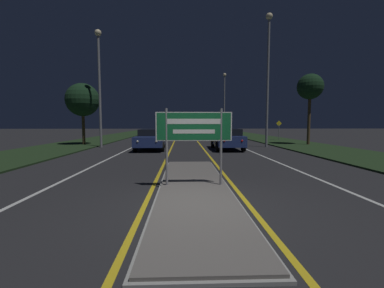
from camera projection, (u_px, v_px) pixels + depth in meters
name	position (u px, v px, depth m)	size (l,w,h in m)	color
ground_plane	(197.00, 207.00, 5.72)	(160.00, 160.00, 0.00)	#232326
median_island	(194.00, 187.00, 7.36)	(1.99, 8.95, 0.10)	#999993
verge_left	(90.00, 142.00, 25.30)	(5.00, 100.00, 0.08)	#1E3319
verge_right	(280.00, 141.00, 25.98)	(5.00, 100.00, 0.08)	#1E3319
centre_line_yellow_left	(176.00, 139.00, 30.58)	(0.12, 70.00, 0.01)	gold
centre_line_yellow_right	(195.00, 139.00, 30.66)	(0.12, 70.00, 0.01)	gold
lane_line_white_left	(150.00, 139.00, 30.47)	(0.12, 70.00, 0.01)	silver
lane_line_white_right	(220.00, 139.00, 30.77)	(0.12, 70.00, 0.01)	silver
edge_line_white_left	(125.00, 139.00, 30.37)	(0.10, 70.00, 0.01)	silver
edge_line_white_right	(245.00, 139.00, 30.88)	(0.10, 70.00, 0.01)	silver
highway_sign	(194.00, 130.00, 7.22)	(2.15, 0.07, 2.18)	gray
streetlight_left_near	(99.00, 74.00, 19.31)	(0.49, 0.49, 8.81)	gray
streetlight_right_near	(268.00, 65.00, 19.46)	(0.50, 0.50, 10.09)	gray
streetlight_right_far	(224.00, 97.00, 39.93)	(0.49, 0.49, 9.57)	gray
car_receding_0	(227.00, 138.00, 18.12)	(1.93, 4.55, 1.46)	navy
car_receding_1	(205.00, 132.00, 30.21)	(1.98, 4.44, 1.44)	maroon
car_approaching_0	(152.00, 139.00, 18.15)	(2.00, 4.75, 1.43)	navy
warning_sign	(279.00, 128.00, 27.38)	(0.60, 0.06, 2.05)	gray
roadside_palm_left	(83.00, 100.00, 21.16)	(2.71, 2.71, 5.06)	#4C3823
roadside_palm_right	(310.00, 87.00, 21.16)	(2.09, 2.09, 5.83)	#4C3823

